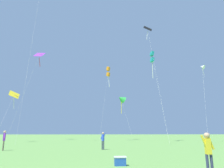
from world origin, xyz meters
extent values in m
cube|color=purple|center=(-12.38, 41.42, 19.31)|extent=(2.92, 2.09, 1.64)
cylinder|color=#3F382D|center=(-12.38, 41.42, 19.31)|extent=(1.66, 1.23, 0.52)
cylinder|color=red|center=(-12.24, 41.61, 17.49)|extent=(0.42, 0.53, 2.11)
cylinder|color=silver|center=(-14.17, 38.99, 9.57)|extent=(3.59, 4.89, 19.14)
cube|color=teal|center=(11.26, 30.85, 16.19)|extent=(0.75, 0.88, 0.87)
cube|color=teal|center=(11.26, 30.85, 14.96)|extent=(0.75, 0.88, 0.87)
cylinder|color=#3F382D|center=(11.26, 30.85, 15.58)|extent=(0.05, 0.05, 1.76)
cylinder|color=silver|center=(11.27, 30.94, 13.09)|extent=(0.14, 0.30, 3.40)
cylinder|color=silver|center=(11.66, 28.76, 7.70)|extent=(0.80, 4.20, 15.40)
cone|color=white|center=(20.38, 29.78, 13.50)|extent=(1.28, 1.29, 1.05)
cylinder|color=silver|center=(20.56, 29.87, 12.39)|extent=(0.42, 0.23, 1.55)
cylinder|color=silver|center=(18.39, 26.54, 6.71)|extent=(4.00, 6.51, 13.43)
cube|color=orange|center=(3.38, 36.98, 14.88)|extent=(0.90, 0.98, 0.86)
cube|color=orange|center=(3.38, 36.98, 13.66)|extent=(0.90, 0.98, 0.86)
cylinder|color=#3F382D|center=(3.38, 36.98, 14.27)|extent=(0.05, 0.05, 1.75)
cylinder|color=silver|center=(3.51, 36.95, 12.20)|extent=(0.39, 0.19, 2.57)
cylinder|color=silver|center=(2.44, 34.47, 7.05)|extent=(1.90, 5.04, 14.10)
cube|color=yellow|center=(-13.93, 33.06, 8.30)|extent=(1.62, 1.86, 1.61)
cylinder|color=#3F382D|center=(-13.93, 33.06, 8.30)|extent=(1.55, 0.31, 0.84)
cylinder|color=silver|center=(-13.83, 33.10, 6.70)|extent=(0.32, 0.21, 1.90)
cylinder|color=silver|center=(-13.09, 28.01, 4.08)|extent=(1.70, 10.11, 8.16)
cone|color=green|center=(6.93, 42.70, 9.40)|extent=(2.63, 2.42, 2.25)
cylinder|color=yellow|center=(6.90, 42.56, 7.28)|extent=(0.16, 0.40, 2.79)
cylinder|color=silver|center=(7.85, 40.65, 4.62)|extent=(1.86, 4.12, 9.24)
cube|color=black|center=(10.87, 31.61, 21.85)|extent=(1.96, 0.82, 1.56)
cylinder|color=#3F382D|center=(10.87, 31.61, 21.85)|extent=(1.17, 0.56, 0.85)
cylinder|color=silver|center=(10.68, 31.51, 20.32)|extent=(0.47, 0.30, 1.95)
cylinder|color=silver|center=(10.60, 26.74, 10.86)|extent=(0.54, 9.74, 21.73)
cylinder|color=silver|center=(-9.71, 26.63, 14.88)|extent=(1.73, 10.34, 29.77)
cylinder|color=#2D3351|center=(4.70, 2.73, 0.39)|extent=(0.10, 0.10, 0.79)
cylinder|color=#2D3351|center=(4.86, 2.72, 0.39)|extent=(0.10, 0.10, 0.79)
cube|color=yellow|center=(4.78, 2.72, 1.08)|extent=(0.21, 0.19, 0.59)
cylinder|color=yellow|center=(4.66, 2.73, 1.23)|extent=(0.27, 0.09, 0.55)
cylinder|color=yellow|center=(4.90, 2.72, 1.23)|extent=(0.27, 0.09, 0.55)
sphere|color=tan|center=(4.78, 2.72, 1.48)|extent=(0.22, 0.22, 0.22)
cylinder|color=#665B4C|center=(-7.74, 15.27, 0.44)|extent=(0.12, 0.12, 0.88)
cylinder|color=#665B4C|center=(-7.67, 15.11, 0.44)|extent=(0.12, 0.12, 0.88)
cube|color=purple|center=(-7.71, 15.19, 1.21)|extent=(0.27, 0.28, 0.66)
cylinder|color=purple|center=(-7.76, 15.32, 1.37)|extent=(0.20, 0.30, 0.61)
cylinder|color=purple|center=(-7.65, 15.07, 1.37)|extent=(0.20, 0.30, 0.61)
sphere|color=tan|center=(-7.71, 15.19, 1.65)|extent=(0.24, 0.24, 0.24)
cylinder|color=#2D3351|center=(1.44, 15.46, 0.41)|extent=(0.11, 0.11, 0.81)
cylinder|color=#2D3351|center=(1.30, 15.56, 0.41)|extent=(0.11, 0.11, 0.81)
cube|color=blue|center=(1.37, 15.51, 1.12)|extent=(0.27, 0.27, 0.61)
cylinder|color=blue|center=(1.47, 15.44, 1.27)|extent=(0.27, 0.23, 0.57)
cylinder|color=blue|center=(1.27, 15.59, 1.27)|extent=(0.27, 0.23, 0.57)
sphere|color=tan|center=(1.37, 15.51, 1.53)|extent=(0.22, 0.22, 0.22)
cube|color=#2351B2|center=(1.75, 5.57, 0.19)|extent=(0.56, 0.36, 0.38)
cube|color=white|center=(1.75, 5.57, 0.41)|extent=(0.60, 0.40, 0.06)
camera|label=1|loc=(0.37, -5.17, 1.58)|focal=33.17mm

